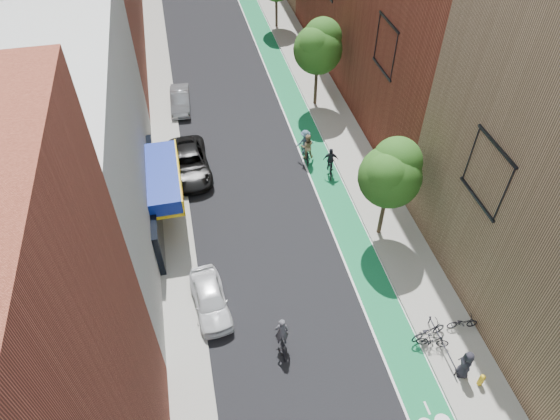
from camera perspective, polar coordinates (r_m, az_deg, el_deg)
bike_lane at (r=41.16m, az=1.02°, el=13.15°), size 2.00×68.00×0.01m
sidewalk_left at (r=40.30m, az=-13.23°, el=11.28°), size 2.00×68.00×0.15m
sidewalk_right at (r=41.70m, az=4.46°, el=13.59°), size 3.00×68.00×0.15m
building_left_white at (r=27.80m, az=-24.17°, el=6.39°), size 8.00×20.00×12.00m
tree_near at (r=26.68m, az=12.60°, el=4.21°), size 3.40×3.36×6.42m
tree_mid at (r=37.51m, az=4.43°, el=18.22°), size 3.55×3.53×6.74m
parked_car_white at (r=25.71m, az=-7.99°, el=-10.06°), size 2.02×4.22×1.39m
parked_car_black at (r=33.34m, az=-10.30°, el=5.31°), size 2.71×5.52×1.51m
parked_car_silver at (r=39.85m, az=-11.33°, el=12.22°), size 1.66×4.13×1.33m
cyclist_lead at (r=24.19m, az=0.22°, el=-14.48°), size 0.72×1.76×2.18m
cyclist_lane_near at (r=33.60m, az=3.11°, el=6.84°), size 0.96×1.64×2.14m
cyclist_lane_mid at (r=32.80m, az=5.80°, el=5.15°), size 1.04×1.74×2.01m
cyclist_lane_far at (r=33.97m, az=2.89°, el=7.39°), size 1.20×1.71×2.14m
parked_bike_near at (r=25.54m, az=16.60°, el=-13.13°), size 1.93×0.98×0.97m
parked_bike_mid at (r=25.35m, az=17.07°, el=-14.08°), size 1.58×0.93×0.92m
parked_bike_far at (r=26.43m, az=20.12°, el=-11.99°), size 1.57×0.70×0.80m
pedestrian at (r=24.68m, az=20.45°, el=-16.18°), size 0.68×0.92×1.72m
fire_hydrant at (r=25.10m, az=22.03°, el=-17.53°), size 0.26×0.26×0.73m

